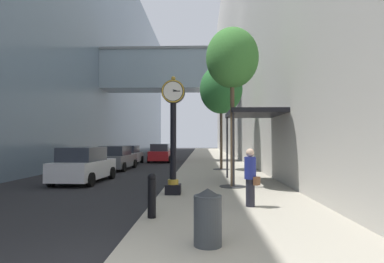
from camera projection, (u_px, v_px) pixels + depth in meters
ground_plane at (186, 161)px, 31.22m from camera, size 110.00×110.00×0.00m
sidewalk_right at (212, 159)px, 34.13m from camera, size 5.18×80.00×0.14m
building_block_left at (74, 50)px, 34.91m from camera, size 22.66×80.00×24.08m
building_block_right at (277, 25)px, 34.30m from camera, size 9.00×80.00×29.15m
street_clock at (173, 129)px, 11.41m from camera, size 0.84×0.55×4.27m
bollard_nearest at (152, 194)px, 7.91m from camera, size 0.22×0.22×1.12m
bollard_third at (172, 172)px, 13.28m from camera, size 0.22×0.22×1.12m
street_tree_near at (232, 59)px, 13.31m from camera, size 2.21×2.21×6.69m
street_tree_mid_near at (221, 90)px, 21.14m from camera, size 2.85×2.85×7.00m
trash_bin at (208, 216)px, 5.82m from camera, size 0.53×0.53×1.05m
pedestrian_walking at (250, 176)px, 9.25m from camera, size 0.52×0.50×1.70m
storefront_awning at (253, 115)px, 14.76m from camera, size 2.40×3.60×3.30m
car_white_near at (84, 165)px, 15.54m from camera, size 2.20×4.35×1.74m
car_grey_mid at (116, 158)px, 22.17m from camera, size 2.19×4.44×1.68m
car_red_far at (160, 153)px, 30.13m from camera, size 2.14×4.40×1.73m
car_silver_trailing at (128, 155)px, 27.41m from camera, size 2.11×4.31×1.62m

